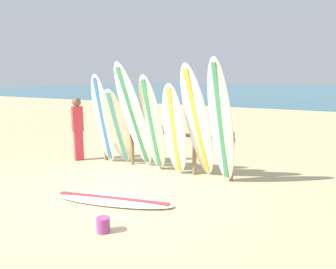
% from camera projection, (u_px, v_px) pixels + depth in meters
% --- Properties ---
extents(ground_plane, '(120.00, 120.00, 0.00)m').
position_uv_depth(ground_plane, '(110.00, 190.00, 6.07)').
color(ground_plane, '#CCB784').
extents(ocean_water, '(120.00, 80.00, 0.01)m').
position_uv_depth(ocean_water, '(326.00, 90.00, 55.62)').
color(ocean_water, teal).
rests_on(ocean_water, ground).
extents(surfboard_rack, '(3.48, 0.09, 1.02)m').
position_uv_depth(surfboard_rack, '(162.00, 143.00, 7.37)').
color(surfboard_rack, olive).
rests_on(surfboard_rack, ground).
extents(surfboard_leaning_far_left, '(0.55, 0.58, 2.23)m').
position_uv_depth(surfboard_leaning_far_left, '(103.00, 120.00, 7.78)').
color(surfboard_leaning_far_left, silver).
rests_on(surfboard_leaning_far_left, ground).
extents(surfboard_leaning_left, '(0.72, 1.01, 1.90)m').
position_uv_depth(surfboard_leaning_left, '(118.00, 128.00, 7.59)').
color(surfboard_leaning_left, beige).
rests_on(surfboard_leaning_left, ground).
extents(surfboard_leaning_center_left, '(0.60, 1.18, 2.47)m').
position_uv_depth(surfboard_leaning_center_left, '(134.00, 118.00, 7.16)').
color(surfboard_leaning_center_left, white).
rests_on(surfboard_leaning_center_left, ground).
extents(surfboard_leaning_center, '(0.58, 0.74, 2.20)m').
position_uv_depth(surfboard_leaning_center, '(152.00, 125.00, 7.02)').
color(surfboard_leaning_center, beige).
rests_on(surfboard_leaning_center, ground).
extents(surfboard_leaning_center_right, '(0.56, 0.58, 2.03)m').
position_uv_depth(surfboard_leaning_center_right, '(174.00, 130.00, 6.78)').
color(surfboard_leaning_center_right, white).
rests_on(surfboard_leaning_center_right, ground).
extents(surfboard_leaning_right, '(0.70, 1.09, 2.42)m').
position_uv_depth(surfboard_leaning_right, '(198.00, 123.00, 6.50)').
color(surfboard_leaning_right, white).
rests_on(surfboard_leaning_right, ground).
extents(surfboard_leaning_far_right, '(0.59, 0.85, 2.52)m').
position_uv_depth(surfboard_leaning_far_right, '(221.00, 123.00, 6.12)').
color(surfboard_leaning_far_right, silver).
rests_on(surfboard_leaning_far_right, ground).
extents(surfboard_lying_on_sand, '(2.28, 1.10, 0.08)m').
position_uv_depth(surfboard_lying_on_sand, '(113.00, 200.00, 5.51)').
color(surfboard_lying_on_sand, white).
rests_on(surfboard_lying_on_sand, ground).
extents(beachgoer_standing, '(0.27, 0.31, 1.62)m').
position_uv_depth(beachgoer_standing, '(78.00, 126.00, 8.16)').
color(beachgoer_standing, '#D8333F').
rests_on(beachgoer_standing, ground).
extents(sand_bucket, '(0.19, 0.19, 0.21)m').
position_uv_depth(sand_bucket, '(103.00, 225.00, 4.42)').
color(sand_bucket, '#A53F8C').
rests_on(sand_bucket, ground).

